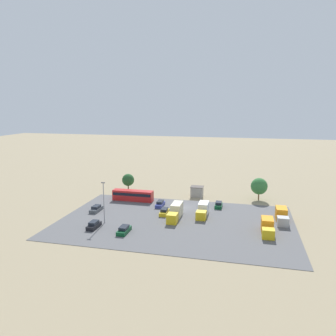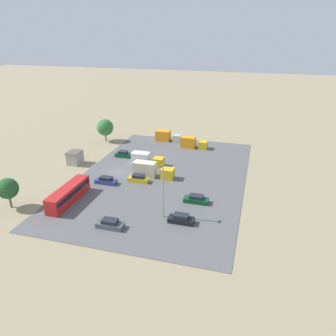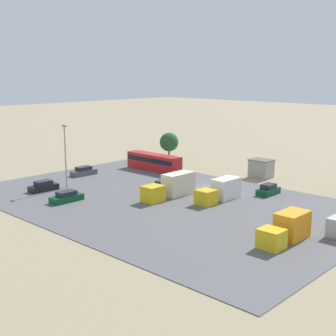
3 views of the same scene
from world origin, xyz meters
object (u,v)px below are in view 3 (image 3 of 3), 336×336
at_px(parked_truck_1, 220,191).
at_px(parked_truck_3, 171,187).
at_px(parked_car_0, 268,190).
at_px(parked_car_1, 178,177).
at_px(parked_car_2, 67,197).
at_px(parked_truck_0, 286,229).
at_px(parked_car_5, 164,186).
at_px(shed_building, 261,168).
at_px(bus, 154,162).
at_px(parked_car_4, 84,171).
at_px(parked_car_3, 44,187).

distance_m(parked_truck_1, parked_truck_3, 7.26).
distance_m(parked_car_0, parked_car_1, 16.13).
relative_size(parked_car_2, parked_truck_0, 0.64).
bearing_deg(parked_car_1, parked_car_5, 113.91).
distance_m(parked_car_0, parked_truck_3, 14.67).
distance_m(parked_car_5, parked_truck_1, 9.87).
bearing_deg(shed_building, parked_truck_1, 103.36).
distance_m(bus, parked_car_1, 9.87).
bearing_deg(parked_truck_0, parked_car_2, 13.22).
height_order(parked_car_0, parked_car_4, parked_car_0).
bearing_deg(parked_car_3, shed_building, -120.99).
xyz_separation_m(bus, parked_car_1, (-9.19, 3.46, -0.99)).
height_order(bus, parked_car_0, bus).
height_order(shed_building, parked_truck_3, parked_truck_3).
xyz_separation_m(parked_car_1, parked_truck_1, (-12.53, 4.70, 0.70)).
distance_m(parked_car_1, parked_truck_1, 13.40).
relative_size(bus, parked_truck_0, 1.62).
bearing_deg(parked_car_4, parked_car_5, -174.50).
height_order(parked_car_4, parked_truck_1, parked_truck_1).
relative_size(parked_car_4, parked_truck_3, 0.50).
distance_m(parked_car_2, parked_truck_1, 21.97).
distance_m(shed_building, parked_car_2, 34.73).
relative_size(parked_car_2, parked_car_3, 1.05).
height_order(bus, parked_truck_3, parked_truck_3).
bearing_deg(parked_truck_1, parked_car_3, 32.24).
relative_size(shed_building, parked_car_1, 0.82).
bearing_deg(parked_car_3, parked_truck_3, -146.61).
bearing_deg(parked_car_1, parked_truck_3, 126.95).
distance_m(parked_car_1, parked_car_3, 22.02).
relative_size(parked_car_3, parked_truck_0, 0.61).
bearing_deg(parked_truck_1, parked_car_0, -114.43).
bearing_deg(parked_truck_1, parked_truck_3, 29.04).
xyz_separation_m(parked_car_0, parked_truck_3, (9.72, 10.95, 0.85)).
bearing_deg(parked_car_4, parked_truck_1, -173.01).
distance_m(parked_car_2, parked_truck_3, 15.17).
xyz_separation_m(shed_building, parked_car_5, (5.63, 18.82, -0.84)).
xyz_separation_m(parked_car_4, parked_car_5, (-18.19, -1.75, 0.03)).
bearing_deg(parked_truck_0, parked_car_0, -52.95).
relative_size(bus, parked_car_5, 2.63).
bearing_deg(parked_car_0, parked_truck_0, -52.95).
xyz_separation_m(bus, parked_car_4, (6.18, 11.58, -1.01)).
distance_m(shed_building, bus, 19.80).
distance_m(parked_car_0, parked_car_2, 29.76).
bearing_deg(parked_car_1, parked_car_3, 61.19).
bearing_deg(bus, shed_building, 117.00).
height_order(parked_car_2, parked_car_4, parked_car_4).
bearing_deg(parked_car_0, parked_truck_3, -131.58).
relative_size(parked_car_2, parked_car_5, 1.04).
bearing_deg(parked_truck_1, parked_car_2, 45.55).
xyz_separation_m(bus, parked_truck_3, (-15.37, 11.68, -0.13)).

